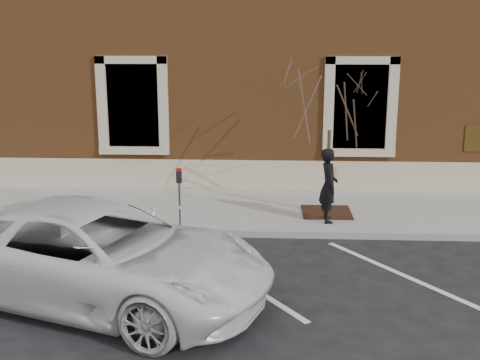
# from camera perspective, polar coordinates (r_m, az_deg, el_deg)

# --- Properties ---
(ground) EXTENTS (120.00, 120.00, 0.00)m
(ground) POSITION_cam_1_polar(r_m,az_deg,el_deg) (13.06, -0.13, -5.32)
(ground) COLOR #28282B
(ground) RESTS_ON ground
(sidewalk_near) EXTENTS (40.00, 3.50, 0.15)m
(sidewalk_near) POSITION_cam_1_polar(r_m,az_deg,el_deg) (14.70, 0.23, -2.83)
(sidewalk_near) COLOR #BCB7B1
(sidewalk_near) RESTS_ON ground
(curb_near) EXTENTS (40.00, 0.12, 0.15)m
(curb_near) POSITION_cam_1_polar(r_m,az_deg,el_deg) (12.99, -0.15, -5.07)
(curb_near) COLOR #9E9E99
(curb_near) RESTS_ON ground
(parking_stripes) EXTENTS (28.00, 4.40, 0.01)m
(parking_stripes) POSITION_cam_1_polar(r_m,az_deg,el_deg) (11.01, -0.75, -9.01)
(parking_stripes) COLOR silver
(parking_stripes) RESTS_ON ground
(building_civic) EXTENTS (40.00, 8.62, 8.00)m
(building_civic) POSITION_cam_1_polar(r_m,az_deg,el_deg) (20.09, 1.06, 12.92)
(building_civic) COLOR brown
(building_civic) RESTS_ON ground
(man) EXTENTS (0.43, 0.63, 1.67)m
(man) POSITION_cam_1_polar(r_m,az_deg,el_deg) (13.48, 8.40, -0.51)
(man) COLOR black
(man) RESTS_ON sidewalk_near
(parking_meter) EXTENTS (0.12, 0.09, 1.31)m
(parking_meter) POSITION_cam_1_polar(r_m,az_deg,el_deg) (13.00, -5.78, -0.61)
(parking_meter) COLOR #595B60
(parking_meter) RESTS_ON sidewalk_near
(tree_grate) EXTENTS (1.15, 1.15, 0.03)m
(tree_grate) POSITION_cam_1_polar(r_m,az_deg,el_deg) (14.34, 8.21, -3.03)
(tree_grate) COLOR #3B2412
(tree_grate) RESTS_ON sidewalk_near
(sapling) EXTENTS (2.15, 2.15, 3.58)m
(sapling) POSITION_cam_1_polar(r_m,az_deg,el_deg) (13.84, 8.56, 6.88)
(sapling) COLOR brown
(sapling) RESTS_ON sidewalk_near
(white_truck) EXTENTS (6.27, 4.38, 1.59)m
(white_truck) POSITION_cam_1_polar(r_m,az_deg,el_deg) (10.00, -13.31, -6.89)
(white_truck) COLOR white
(white_truck) RESTS_ON ground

